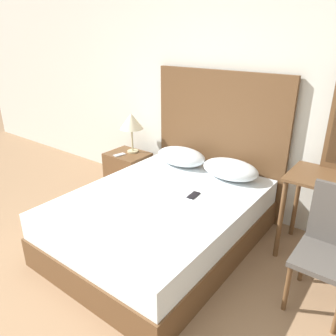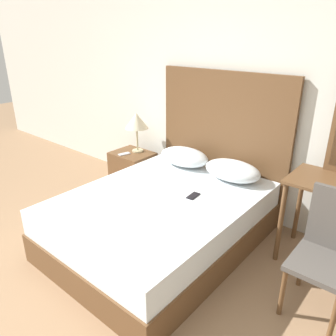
{
  "view_description": "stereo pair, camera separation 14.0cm",
  "coord_description": "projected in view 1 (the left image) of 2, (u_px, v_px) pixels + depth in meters",
  "views": [
    {
      "loc": [
        1.76,
        -0.51,
        1.94
      ],
      "look_at": [
        0.06,
        1.72,
        0.77
      ],
      "focal_mm": 35.0,
      "sensor_mm": 36.0,
      "label": 1
    },
    {
      "loc": [
        1.87,
        -0.42,
        1.94
      ],
      "look_at": [
        0.06,
        1.72,
        0.77
      ],
      "focal_mm": 35.0,
      "sensor_mm": 36.0,
      "label": 2
    }
  ],
  "objects": [
    {
      "name": "wall_back",
      "position": [
        219.0,
        90.0,
        3.59
      ],
      "size": [
        10.0,
        0.06,
        2.7
      ],
      "color": "silver",
      "rests_on": "ground_plane"
    },
    {
      "name": "bed",
      "position": [
        162.0,
        220.0,
        3.16
      ],
      "size": [
        1.52,
        2.02,
        0.52
      ],
      "color": "brown",
      "rests_on": "ground_plane"
    },
    {
      "name": "headboard",
      "position": [
        218.0,
        142.0,
        3.71
      ],
      "size": [
        1.6,
        0.05,
        1.57
      ],
      "color": "brown",
      "rests_on": "ground_plane"
    },
    {
      "name": "pillow_left",
      "position": [
        181.0,
        156.0,
        3.75
      ],
      "size": [
        0.6,
        0.4,
        0.19
      ],
      "color": "silver",
      "rests_on": "bed"
    },
    {
      "name": "pillow_right",
      "position": [
        230.0,
        169.0,
        3.4
      ],
      "size": [
        0.6,
        0.4,
        0.19
      ],
      "color": "silver",
      "rests_on": "bed"
    },
    {
      "name": "phone_on_bed",
      "position": [
        194.0,
        195.0,
        3.06
      ],
      "size": [
        0.08,
        0.16,
        0.01
      ],
      "color": "black",
      "rests_on": "bed"
    },
    {
      "name": "nightstand",
      "position": [
        128.0,
        171.0,
        4.33
      ],
      "size": [
        0.52,
        0.42,
        0.48
      ],
      "color": "brown",
      "rests_on": "ground_plane"
    },
    {
      "name": "table_lamp",
      "position": [
        131.0,
        122.0,
        4.13
      ],
      "size": [
        0.3,
        0.3,
        0.51
      ],
      "color": "tan",
      "rests_on": "nightstand"
    },
    {
      "name": "phone_on_nightstand",
      "position": [
        119.0,
        155.0,
        4.18
      ],
      "size": [
        0.1,
        0.16,
        0.01
      ],
      "color": "#B7B7BC",
      "rests_on": "nightstand"
    },
    {
      "name": "chair",
      "position": [
        330.0,
        243.0,
        2.4
      ],
      "size": [
        0.41,
        0.45,
        0.93
      ],
      "color": "#4C4742",
      "rests_on": "ground_plane"
    }
  ]
}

